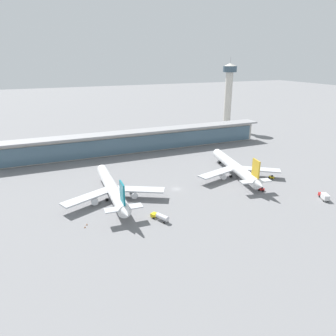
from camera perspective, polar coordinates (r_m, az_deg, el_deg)
The scene contains 11 objects.
ground_plane at distance 157.19m, azimuth 1.55°, elevation -3.87°, with size 1200.00×1200.00×0.00m, color slate.
airliner_left_stand at distance 146.89m, azimuth -10.25°, elevation -3.72°, with size 48.05×62.43×16.64m.
airliner_centre_stand at distance 176.04m, azimuth 12.30°, elevation 0.14°, with size 47.37×62.27×16.64m.
service_truck_near_nose_red at distance 162.51m, azimuth 26.85°, elevation -4.66°, with size 5.20×7.58×3.10m.
service_truck_under_wing_yellow at distance 179.03m, azimuth 18.54°, elevation -1.61°, with size 2.39×3.20×2.05m.
service_truck_mid_apron_yellow at distance 127.62m, azimuth -1.40°, elevation -8.95°, with size 5.74×8.73×2.95m.
service_truck_by_tail_red at distance 161.53m, azimuth 16.85°, elevation -3.75°, with size 3.07×3.31×2.05m.
terminal_building at distance 217.56m, azimuth -6.15°, elevation 4.97°, with size 195.77×12.80×15.20m.
control_tower at distance 288.92m, azimuth 11.09°, elevation 13.76°, with size 12.00×12.00×63.06m.
safety_cone_alpha at distance 127.43m, azimuth -15.05°, elevation -10.45°, with size 0.62×0.62×0.70m.
safety_cone_bravo at distance 129.05m, azimuth -14.72°, elevation -10.02°, with size 0.62×0.62×0.70m.
Camera 1 is at (-59.78, -131.01, 63.02)m, focal length 33.09 mm.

